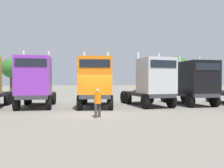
% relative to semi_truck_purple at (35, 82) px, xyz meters
% --- Properties ---
extents(ground, '(200.00, 200.00, 0.00)m').
position_rel_semi_truck_purple_xyz_m(ground, '(4.44, -3.23, -1.99)').
color(ground, slate).
extents(semi_truck_purple, '(2.81, 6.27, 4.47)m').
position_rel_semi_truck_purple_xyz_m(semi_truck_purple, '(0.00, 0.00, 0.00)').
color(semi_truck_purple, '#333338').
rests_on(semi_truck_purple, ground).
extents(semi_truck_orange, '(3.11, 6.51, 4.41)m').
position_rel_semi_truck_purple_xyz_m(semi_truck_orange, '(4.58, -0.48, 0.00)').
color(semi_truck_orange, '#333338').
rests_on(semi_truck_orange, ground).
extents(semi_truck_silver, '(3.44, 6.42, 4.46)m').
position_rel_semi_truck_purple_xyz_m(semi_truck_silver, '(9.15, -0.19, 0.01)').
color(semi_truck_silver, '#333338').
rests_on(semi_truck_silver, ground).
extents(semi_truck_black, '(2.90, 6.20, 4.30)m').
position_rel_semi_truck_purple_xyz_m(semi_truck_black, '(12.96, 0.14, -0.05)').
color(semi_truck_black, '#333338').
rests_on(semi_truck_black, ground).
extents(visitor_in_hivis, '(0.56, 0.56, 1.63)m').
position_rel_semi_truck_purple_xyz_m(visitor_in_hivis, '(4.41, -4.91, -1.05)').
color(visitor_in_hivis, '#3A3A3A').
rests_on(visitor_in_hivis, ground).
extents(oak_far_left, '(2.93, 2.93, 5.56)m').
position_rel_semi_truck_purple_xyz_m(oak_far_left, '(-7.10, 18.05, 2.06)').
color(oak_far_left, '#4C3823').
rests_on(oak_far_left, ground).
extents(oak_far_centre, '(3.75, 3.75, 5.74)m').
position_rel_semi_truck_purple_xyz_m(oak_far_centre, '(6.08, 20.66, 1.86)').
color(oak_far_centre, '#4C3823').
rests_on(oak_far_centre, ground).
extents(oak_far_right, '(4.12, 4.12, 6.26)m').
position_rel_semi_truck_purple_xyz_m(oak_far_right, '(19.14, 17.88, 2.19)').
color(oak_far_right, '#4C3823').
rests_on(oak_far_right, ground).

